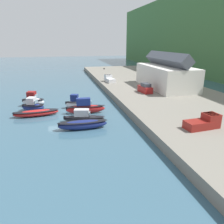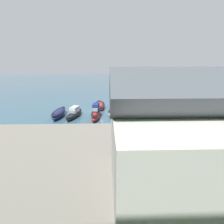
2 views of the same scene
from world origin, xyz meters
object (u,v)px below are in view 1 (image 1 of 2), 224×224
object	(u,v)px
moored_boat_3	(83,124)
pickup_truck_1	(109,79)
moored_boat_5	(33,106)
dog_on_quay	(104,69)
moored_boat_0	(75,103)
moored_boat_4	(33,101)
parked_car_0	(145,88)
moored_boat_2	(83,117)
moored_boat_6	(36,113)
moored_boat_1	(85,108)
pickup_truck_0	(205,122)

from	to	relation	value
moored_boat_3	pickup_truck_1	bearing A→B (deg)	160.93
moored_boat_5	dog_on_quay	world-z (taller)	moored_boat_5
dog_on_quay	moored_boat_0	bearing A→B (deg)	22.64
moored_boat_0	moored_boat_4	xyz separation A→B (m)	(-3.65, -8.21, 0.09)
moored_boat_0	moored_boat_4	bearing A→B (deg)	-93.99
moored_boat_0	moored_boat_3	xyz separation A→B (m)	(10.88, 0.20, -0.31)
moored_boat_5	parked_car_0	size ratio (longest dim) A/B	1.06
moored_boat_4	moored_boat_3	bearing A→B (deg)	45.40
moored_boat_2	moored_boat_4	size ratio (longest dim) A/B	1.44
moored_boat_6	parked_car_0	world-z (taller)	parked_car_0
moored_boat_0	moored_boat_1	bearing A→B (deg)	43.49
moored_boat_1	moored_boat_5	size ratio (longest dim) A/B	1.58
moored_boat_2	moored_boat_5	distance (m)	12.02
pickup_truck_1	moored_boat_4	bearing A→B (deg)	-146.56
moored_boat_6	dog_on_quay	distance (m)	54.97
moored_boat_6	parked_car_0	bearing A→B (deg)	102.16
moored_boat_2	dog_on_quay	distance (m)	56.92
moored_boat_5	pickup_truck_0	xyz separation A→B (m)	(18.37, 23.86, 1.31)
pickup_truck_1	moored_boat_0	bearing A→B (deg)	-125.77
parked_car_0	moored_boat_3	bearing A→B (deg)	-142.55
parked_car_0	pickup_truck_1	xyz separation A→B (m)	(-15.38, -4.90, -0.10)
moored_boat_4	moored_boat_6	world-z (taller)	moored_boat_4
moored_boat_5	dog_on_quay	size ratio (longest dim) A/B	5.76
pickup_truck_0	parked_car_0	bearing A→B (deg)	174.62
moored_boat_2	pickup_truck_0	xyz separation A→B (m)	(10.03, 15.22, 1.50)
moored_boat_6	pickup_truck_0	size ratio (longest dim) A/B	1.65
moored_boat_1	parked_car_0	bearing A→B (deg)	121.10
parked_car_0	pickup_truck_1	distance (m)	16.14
moored_boat_2	moored_boat_5	size ratio (longest dim) A/B	1.52
moored_boat_0	moored_boat_5	size ratio (longest dim) A/B	0.94
moored_boat_4	moored_boat_6	bearing A→B (deg)	24.72
moored_boat_0	pickup_truck_0	xyz separation A→B (m)	(17.76, 15.88, 1.20)
pickup_truck_0	moored_boat_0	bearing A→B (deg)	-142.88
moored_boat_6	moored_boat_5	bearing A→B (deg)	-171.09
parked_car_0	dog_on_quay	size ratio (longest dim) A/B	5.44
moored_boat_1	moored_boat_6	world-z (taller)	moored_boat_1
parked_car_0	pickup_truck_0	size ratio (longest dim) A/B	0.90
moored_boat_6	pickup_truck_0	bearing A→B (deg)	52.24
parked_car_0	moored_boat_1	bearing A→B (deg)	-158.48
moored_boat_5	pickup_truck_0	world-z (taller)	pickup_truck_0
moored_boat_0	parked_car_0	xyz separation A→B (m)	(-4.24, 16.15, 1.30)
moored_boat_0	moored_boat_1	distance (m)	3.72
moored_boat_1	pickup_truck_1	world-z (taller)	pickup_truck_1
moored_boat_6	dog_on_quay	world-z (taller)	dog_on_quay
dog_on_quay	pickup_truck_0	bearing A→B (deg)	41.12
parked_car_0	moored_boat_6	bearing A→B (deg)	-168.97
moored_boat_2	moored_boat_6	bearing A→B (deg)	-108.60
moored_boat_5	dog_on_quay	xyz separation A→B (m)	(-46.62, 23.38, 0.95)
moored_boat_0	pickup_truck_0	size ratio (longest dim) A/B	0.90
moored_boat_3	dog_on_quay	bearing A→B (deg)	166.20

